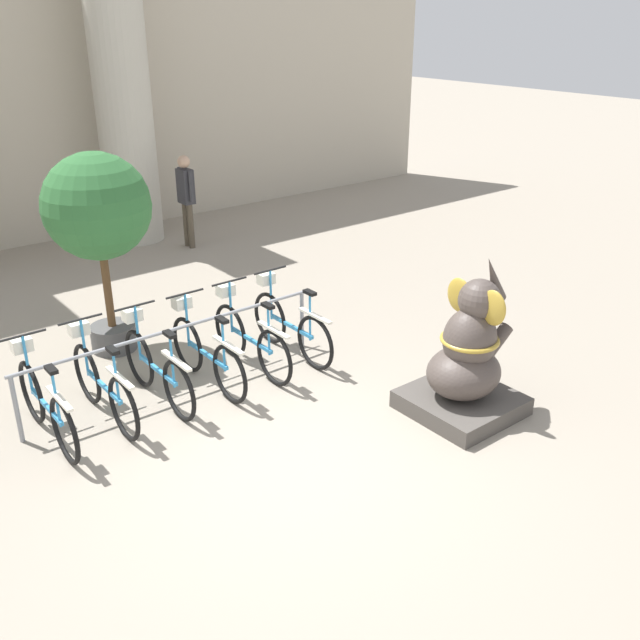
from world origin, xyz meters
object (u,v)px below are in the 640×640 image
Objects in this scene: bicycle_5 at (290,324)px; potted_tree at (98,213)px; bicycle_4 at (250,338)px; bicycle_2 at (156,367)px; bicycle_1 at (103,384)px; bicycle_0 at (45,403)px; person_pedestrian at (186,193)px; bicycle_3 at (206,353)px; elephant_statue at (467,362)px.

potted_tree is (-1.70, 1.53, 1.39)m from bicycle_5.
bicycle_2 is at bearing -180.00° from bicycle_4.
bicycle_4 is at bearing -55.03° from potted_tree.
bicycle_1 is at bearing -116.41° from potted_tree.
bicycle_1 and bicycle_4 have the same top height.
potted_tree is at bearing 138.04° from bicycle_5.
bicycle_0 is 0.99× the size of person_pedestrian.
bicycle_4 is at bearing 1.87° from bicycle_3.
bicycle_0 is at bearing 179.87° from bicycle_3.
bicycle_3 is at bearing -116.68° from person_pedestrian.
bicycle_1 is at bearing 144.02° from elephant_statue.
elephant_statue reaches higher than bicycle_1.
potted_tree is at bearing 84.55° from bicycle_2.
bicycle_4 is 1.00× the size of bicycle_5.
bicycle_5 is 0.94× the size of elephant_statue.
bicycle_0 is 1.00× the size of bicycle_4.
bicycle_3 and bicycle_4 have the same top height.
bicycle_2 is at bearing -122.41° from person_pedestrian.
person_pedestrian is at bearing 48.09° from potted_tree.
bicycle_2 is 0.62m from bicycle_3.
bicycle_0 and bicycle_3 have the same top height.
bicycle_4 is 0.94× the size of elephant_statue.
bicycle_4 is at bearing 119.67° from elephant_statue.
elephant_statue is at bearing -60.33° from bicycle_4.
person_pedestrian reaches higher than bicycle_0.
elephant_statue is (0.67, -2.28, 0.18)m from bicycle_5.
bicycle_1 and bicycle_2 have the same top height.
bicycle_2 is at bearing -1.13° from bicycle_1.
bicycle_3 is 1.00× the size of bicycle_4.
potted_tree is at bearing 63.59° from bicycle_1.
bicycle_4 is (2.46, 0.02, 0.00)m from bicycle_0.
bicycle_5 is 4.88m from person_pedestrian.
bicycle_0 is 0.62m from bicycle_1.
bicycle_3 is (0.61, -0.02, 0.00)m from bicycle_2.
bicycle_1 is 1.00× the size of bicycle_4.
bicycle_3 is at bearing -1.87° from bicycle_2.
bicycle_5 is (2.46, 0.01, 0.00)m from bicycle_1.
bicycle_4 is 0.65× the size of potted_tree.
bicycle_3 is 1.00× the size of bicycle_5.
bicycle_0 is 2.46m from bicycle_4.
bicycle_1 is 0.61m from bicycle_2.
bicycle_2 is at bearing -95.45° from potted_tree.
bicycle_3 is at bearing -178.13° from bicycle_4.
elephant_statue reaches higher than bicycle_0.
bicycle_0 is at bearing -179.63° from bicycle_4.
bicycle_0 is 6.38m from person_pedestrian.
potted_tree is (1.38, 1.56, 1.39)m from bicycle_0.
bicycle_0 is 1.00× the size of bicycle_3.
bicycle_5 is at bearing 0.22° from bicycle_1.
bicycle_2 is 1.23m from bicycle_4.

